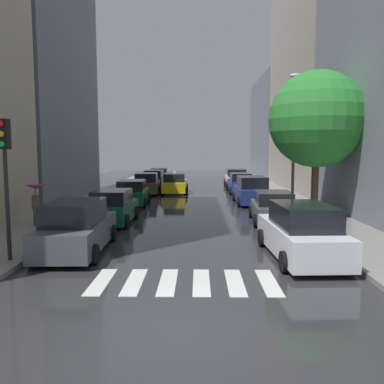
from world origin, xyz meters
TOP-DOWN VIEW (x-y plane):
  - ground_plane at (0.00, 24.00)m, footprint 28.00×72.00m
  - sidewalk_left at (-6.50, 24.00)m, footprint 3.00×72.00m
  - sidewalk_right at (6.50, 24.00)m, footprint 3.00×72.00m
  - crosswalk_stripes at (0.00, 3.09)m, footprint 4.95×2.20m
  - building_left_mid at (-11.00, 20.08)m, footprint 6.00×12.38m
  - building_right_mid at (11.00, 28.23)m, footprint 6.00×16.59m
  - building_right_far at (11.00, 44.45)m, footprint 6.00×15.05m
  - parked_car_left_nearest at (-3.84, 6.18)m, footprint 2.19×4.80m
  - parked_car_left_second at (-3.76, 11.68)m, footprint 2.06×4.12m
  - parked_car_left_third at (-3.87, 17.98)m, footprint 2.16×4.25m
  - parked_car_left_fourth at (-3.77, 24.33)m, footprint 2.25×4.15m
  - parked_car_left_fifth at (-3.81, 30.20)m, footprint 2.11×4.18m
  - parked_car_left_sixth at (-3.90, 36.23)m, footprint 2.23×4.37m
  - parked_car_right_nearest at (3.72, 5.52)m, footprint 2.28×4.87m
  - parked_car_right_second at (3.98, 11.90)m, footprint 2.23×4.10m
  - parked_car_right_third at (3.83, 18.63)m, footprint 2.23×4.54m
  - parked_car_right_fourth at (3.80, 25.38)m, footprint 2.03×4.43m
  - parked_car_right_fifth at (3.97, 30.93)m, footprint 2.19×4.46m
  - taxi_midroad at (-1.56, 25.07)m, footprint 2.07×4.33m
  - pedestrian_foreground at (-6.90, 10.28)m, footprint 0.91×0.91m
  - street_tree_right at (6.35, 13.22)m, footprint 4.87×4.87m
  - traffic_light_left_corner at (-5.45, 4.61)m, footprint 0.30×0.42m
  - lamp_post_right at (5.55, 14.67)m, footprint 0.60×0.28m

SIDE VIEW (x-z plane):
  - ground_plane at x=0.00m, z-range -0.04..0.00m
  - crosswalk_stripes at x=0.00m, z-range 0.00..0.01m
  - sidewalk_left at x=-6.50m, z-range 0.00..0.15m
  - sidewalk_right at x=6.50m, z-range 0.00..0.15m
  - parked_car_right_second at x=3.98m, z-range -0.04..1.49m
  - parked_car_left_sixth at x=-3.90m, z-range -0.04..1.49m
  - parked_car_left_third at x=-3.87m, z-range -0.05..1.56m
  - parked_car_left_fifth at x=-3.81m, z-range -0.05..1.57m
  - parked_car_left_second at x=-3.76m, z-range -0.05..1.57m
  - parked_car_right_fourth at x=3.80m, z-range -0.05..1.58m
  - taxi_midroad at x=-1.56m, z-range -0.14..1.67m
  - parked_car_right_fifth at x=3.97m, z-range -0.05..1.63m
  - parked_car_left_fourth at x=-3.77m, z-range -0.06..1.63m
  - parked_car_left_nearest at x=-3.84m, z-range -0.06..1.74m
  - parked_car_right_nearest at x=3.72m, z-range -0.06..1.74m
  - parked_car_right_third at x=3.83m, z-range -0.06..1.74m
  - pedestrian_foreground at x=-6.90m, z-range 0.53..2.37m
  - traffic_light_left_corner at x=-5.45m, z-range 1.14..5.44m
  - lamp_post_right at x=5.55m, z-range 0.69..8.13m
  - street_tree_right at x=6.35m, z-range 1.38..8.73m
  - building_right_far at x=11.00m, z-range 0.00..12.43m
  - building_left_mid at x=-11.00m, z-range 0.00..17.01m
  - building_right_mid at x=11.00m, z-range 0.00..25.59m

